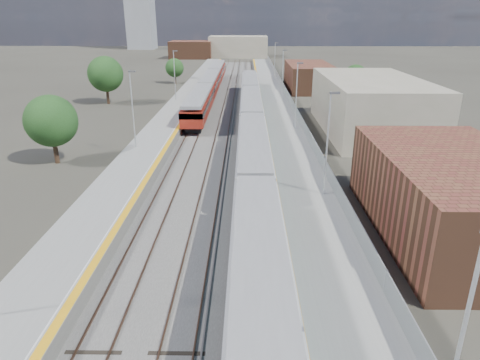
{
  "coord_description": "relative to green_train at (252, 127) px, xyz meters",
  "views": [
    {
      "loc": [
        0.86,
        -7.15,
        13.21
      ],
      "look_at": [
        0.45,
        21.68,
        2.2
      ],
      "focal_mm": 32.0,
      "sensor_mm": 36.0,
      "label": 1
    }
  ],
  "objects": [
    {
      "name": "platform_right",
      "position": [
        3.78,
        14.51,
        -1.63
      ],
      "size": [
        4.7,
        155.0,
        8.52
      ],
      "color": "slate",
      "rests_on": "ground"
    },
    {
      "name": "green_train",
      "position": [
        0.0,
        0.0,
        0.0
      ],
      "size": [
        2.79,
        77.74,
        3.07
      ],
      "color": "black",
      "rests_on": "ground"
    },
    {
      "name": "platform_left",
      "position": [
        -10.55,
        14.51,
        -1.65
      ],
      "size": [
        4.3,
        155.0,
        8.52
      ],
      "color": "slate",
      "rests_on": "ground"
    },
    {
      "name": "tracks",
      "position": [
        -3.15,
        16.2,
        -2.06
      ],
      "size": [
        8.96,
        160.0,
        0.17
      ],
      "color": "#4C3323",
      "rests_on": "ground"
    },
    {
      "name": "buildings",
      "position": [
        -19.62,
        100.62,
        8.54
      ],
      "size": [
        72.0,
        185.5,
        40.0
      ],
      "color": "brown",
      "rests_on": "ground"
    },
    {
      "name": "tree_b",
      "position": [
        -23.05,
        23.97,
        2.58
      ],
      "size": [
        5.56,
        5.56,
        7.53
      ],
      "color": "#382619",
      "rests_on": "ground"
    },
    {
      "name": "ground",
      "position": [
        -1.5,
        12.02,
        -2.16
      ],
      "size": [
        320.0,
        320.0,
        0.0
      ],
      "primitive_type": "plane",
      "color": "#47443A",
      "rests_on": "ground"
    },
    {
      "name": "red_train",
      "position": [
        -7.0,
        31.71,
        -0.07
      ],
      "size": [
        2.81,
        56.95,
        3.54
      ],
      "color": "black",
      "rests_on": "ground"
    },
    {
      "name": "ballast_bed",
      "position": [
        -3.75,
        14.52,
        -2.13
      ],
      "size": [
        10.5,
        155.0,
        0.06
      ],
      "primitive_type": "cube",
      "color": "#565451",
      "rests_on": "ground"
    },
    {
      "name": "tree_c",
      "position": [
        -15.68,
        46.62,
        1.1
      ],
      "size": [
        3.83,
        3.83,
        5.19
      ],
      "color": "#382619",
      "rests_on": "ground"
    },
    {
      "name": "tree_a",
      "position": [
        -18.86,
        -6.17,
        1.97
      ],
      "size": [
        4.85,
        4.85,
        6.57
      ],
      "color": "#382619",
      "rests_on": "ground"
    },
    {
      "name": "tree_d",
      "position": [
        18.08,
        29.94,
        1.41
      ],
      "size": [
        4.19,
        4.19,
        5.68
      ],
      "color": "#382619",
      "rests_on": "ground"
    }
  ]
}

